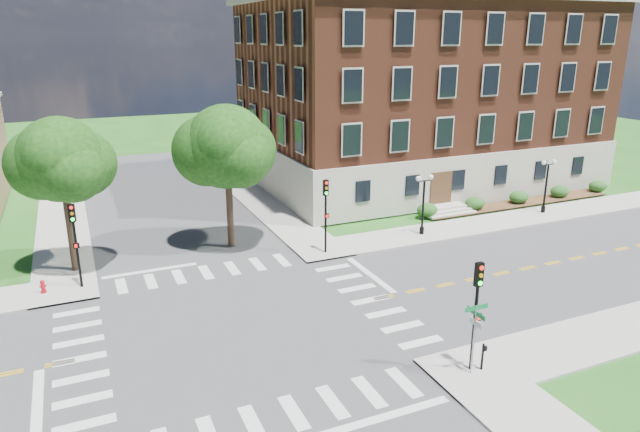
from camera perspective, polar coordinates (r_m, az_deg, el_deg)
name	(u,v)px	position (r m, az deg, el deg)	size (l,w,h in m)	color
ground	(240,327)	(28.38, -8.02, -10.91)	(160.00, 160.00, 0.00)	#225618
road_ew	(240,327)	(28.37, -8.02, -10.90)	(90.00, 12.00, 0.01)	#3D3D3F
road_ns	(240,327)	(28.37, -8.02, -10.90)	(12.00, 90.00, 0.01)	#3D3D3F
sidewalk_ne	(368,206)	(47.06, 4.87, 1.02)	(34.00, 34.00, 0.12)	#9E9B93
crosswalk_east	(371,300)	(30.80, 5.09, -8.38)	(2.20, 10.20, 0.02)	silver
stop_bar_east	(370,275)	(33.89, 5.04, -5.86)	(0.40, 5.50, 0.00)	silver
main_building	(418,92)	(55.47, 9.78, 12.09)	(30.60, 22.40, 16.50)	#AFA99A
shrub_row	(518,205)	(50.17, 19.18, 1.06)	(18.00, 2.00, 1.30)	#24501A
tree_c	(61,160)	(35.30, -24.49, 5.12)	(4.85, 4.85, 9.12)	#302018
tree_d	(227,147)	(36.71, -9.32, 6.82)	(5.35, 5.35, 9.31)	#302018
traffic_signal_se	(477,303)	(24.07, 15.39, -8.37)	(0.32, 0.36, 4.80)	black
traffic_signal_ne	(326,207)	(35.81, 0.58, 0.94)	(0.32, 0.35, 4.80)	black
traffic_signal_nw	(75,235)	(33.53, -23.31, -1.73)	(0.38, 0.45, 4.80)	black
twin_lamp_west	(423,201)	(40.05, 10.30, 1.48)	(1.36, 0.36, 4.23)	black
twin_lamp_east	(546,183)	(47.71, 21.70, 3.11)	(1.36, 0.36, 4.23)	black
street_sign_pole	(475,326)	(24.19, 15.24, -10.55)	(1.10, 1.10, 3.10)	gray
push_button_post	(483,355)	(25.27, 15.98, -13.24)	(0.14, 0.21, 1.20)	black
fire_hydrant	(43,287)	(34.54, -25.96, -6.38)	(0.35, 0.35, 0.75)	#B10D1D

